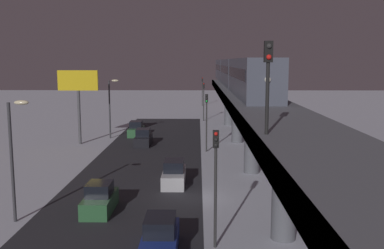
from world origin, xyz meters
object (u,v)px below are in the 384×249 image
at_px(sedan_green, 136,130).
at_px(sedan_black, 143,138).
at_px(rail_signal, 268,71).
at_px(sedan_silver, 174,174).
at_px(traffic_light_mid, 207,114).
at_px(traffic_light_distant, 202,87).
at_px(subway_train, 235,72).
at_px(traffic_light_far, 204,96).
at_px(sedan_green_2, 100,200).
at_px(traffic_light_near, 216,172).
at_px(sedan_blue, 160,238).
at_px(commercial_billboard, 78,88).

xyz_separation_m(sedan_green, sedan_black, (-1.80, 6.69, 0.01)).
bearing_deg(rail_signal, sedan_green, -73.95).
relative_size(rail_signal, sedan_silver, 0.84).
xyz_separation_m(traffic_light_mid, traffic_light_distant, (0.00, -50.55, 0.00)).
height_order(subway_train, traffic_light_far, subway_train).
distance_m(subway_train, sedan_green_2, 33.16).
xyz_separation_m(sedan_green, sedan_green_2, (-1.80, 30.08, 0.01)).
distance_m(subway_train, sedan_black, 15.38).
bearing_deg(traffic_light_far, traffic_light_near, 90.00).
distance_m(subway_train, sedan_blue, 37.95).
height_order(subway_train, sedan_green, subway_train).
xyz_separation_m(sedan_silver, traffic_light_distant, (-2.90, -63.49, 3.40)).
bearing_deg(traffic_light_mid, traffic_light_distant, -90.00).
bearing_deg(traffic_light_distant, sedan_black, 80.89).
xyz_separation_m(rail_signal, traffic_light_far, (2.04, -54.24, -5.35)).
distance_m(sedan_green_2, sedan_silver, 8.12).
height_order(subway_train, rail_signal, rail_signal).
distance_m(traffic_light_far, traffic_light_distant, 25.27).
relative_size(sedan_green, traffic_light_far, 0.67).
relative_size(sedan_black, traffic_light_far, 0.67).
height_order(traffic_light_mid, traffic_light_far, same).
bearing_deg(commercial_billboard, traffic_light_mid, 164.04).
height_order(rail_signal, traffic_light_far, rail_signal).
distance_m(traffic_light_distant, commercial_billboard, 48.71).
relative_size(traffic_light_near, commercial_billboard, 0.72).
distance_m(sedan_black, sedan_blue, 30.11).
xyz_separation_m(sedan_blue, sedan_silver, (0.00, -13.06, 0.00)).
height_order(traffic_light_mid, traffic_light_distant, same).
xyz_separation_m(sedan_black, traffic_light_mid, (-7.50, 3.76, 3.40)).
relative_size(sedan_black, traffic_light_mid, 0.67).
height_order(sedan_green, sedan_green_2, same).
xyz_separation_m(sedan_green, traffic_light_near, (-9.30, 35.72, 3.41)).
relative_size(traffic_light_distant, commercial_billboard, 0.72).
bearing_deg(sedan_black, traffic_light_near, 104.48).
bearing_deg(commercial_billboard, sedan_silver, 125.58).
bearing_deg(commercial_billboard, subway_train, -162.28).
relative_size(rail_signal, sedan_black, 0.94).
distance_m(sedan_green, traffic_light_distant, 41.31).
bearing_deg(traffic_light_near, sedan_black, -75.52).
height_order(traffic_light_distant, commercial_billboard, commercial_billboard).
relative_size(subway_train, traffic_light_near, 8.67).
xyz_separation_m(rail_signal, sedan_silver, (4.94, -16.03, -8.75)).
bearing_deg(traffic_light_far, subway_train, 104.82).
bearing_deg(traffic_light_near, sedan_green_2, -36.93).
relative_size(sedan_green, sedan_black, 1.01).
distance_m(sedan_silver, traffic_light_far, 38.48).
bearing_deg(commercial_billboard, sedan_blue, 112.19).
height_order(sedan_blue, traffic_light_distant, traffic_light_distant).
xyz_separation_m(sedan_blue, sedan_green_2, (4.60, -6.36, 0.00)).
distance_m(sedan_blue, sedan_green_2, 7.85).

